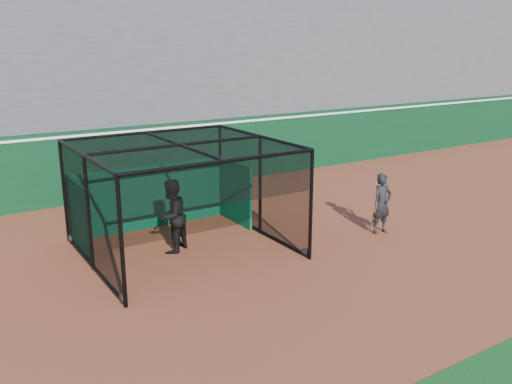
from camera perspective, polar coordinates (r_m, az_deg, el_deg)
ground at (r=13.23m, az=1.27°, el=-8.39°), size 120.00×120.00×0.00m
outfield_wall at (r=20.15m, az=-12.27°, el=3.46°), size 50.00×0.50×2.50m
grandstand at (r=23.34m, az=-16.07°, el=12.71°), size 50.00×7.85×8.95m
batting_cage at (r=14.27m, az=-7.82°, el=-0.69°), size 4.95×4.76×2.84m
batter at (r=14.31m, az=-8.87°, el=-2.52°), size 1.20×1.15×1.96m
on_deck_player at (r=15.99m, az=13.12°, el=-1.21°), size 0.65×0.44×1.76m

